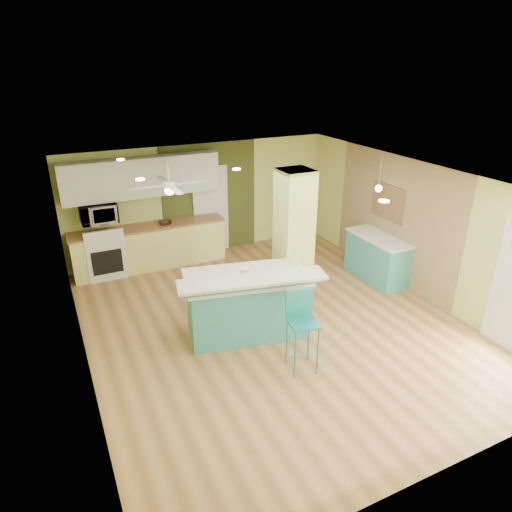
# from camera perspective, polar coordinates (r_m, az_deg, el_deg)

# --- Properties ---
(floor) EXTENTS (6.00, 7.00, 0.01)m
(floor) POSITION_cam_1_polar(r_m,az_deg,el_deg) (7.92, 2.11, -8.43)
(floor) COLOR brown
(floor) RESTS_ON ground
(ceiling) EXTENTS (6.00, 7.00, 0.01)m
(ceiling) POSITION_cam_1_polar(r_m,az_deg,el_deg) (6.92, 2.43, 9.45)
(ceiling) COLOR white
(ceiling) RESTS_ON wall_back
(wall_back) EXTENTS (6.00, 0.01, 2.50)m
(wall_back) POSITION_cam_1_polar(r_m,az_deg,el_deg) (10.37, -6.85, 6.97)
(wall_back) COLOR #CBD471
(wall_back) RESTS_ON floor
(wall_front) EXTENTS (6.00, 0.01, 2.50)m
(wall_front) POSITION_cam_1_polar(r_m,az_deg,el_deg) (4.96, 22.17, -15.01)
(wall_front) COLOR #CBD471
(wall_front) RESTS_ON floor
(wall_left) EXTENTS (0.01, 7.00, 2.50)m
(wall_left) POSITION_cam_1_polar(r_m,az_deg,el_deg) (6.62, -21.53, -4.64)
(wall_left) COLOR #CBD471
(wall_left) RESTS_ON floor
(wall_right) EXTENTS (0.01, 7.00, 2.50)m
(wall_right) POSITION_cam_1_polar(r_m,az_deg,el_deg) (9.04, 19.40, 3.24)
(wall_right) COLOR #CBD471
(wall_right) RESTS_ON floor
(wood_panel) EXTENTS (0.02, 3.40, 2.50)m
(wood_panel) POSITION_cam_1_polar(r_m,az_deg,el_deg) (9.43, 16.83, 4.41)
(wood_panel) COLOR #866D4C
(wood_panel) RESTS_ON floor
(olive_accent) EXTENTS (2.20, 0.02, 2.50)m
(olive_accent) POSITION_cam_1_polar(r_m,az_deg,el_deg) (10.42, -5.78, 7.10)
(olive_accent) COLOR #424A1D
(olive_accent) RESTS_ON floor
(interior_door) EXTENTS (0.82, 0.05, 2.00)m
(interior_door) POSITION_cam_1_polar(r_m,az_deg,el_deg) (10.46, -5.67, 5.75)
(interior_door) COLOR silver
(interior_door) RESTS_ON floor
(column) EXTENTS (0.55, 0.55, 2.50)m
(column) POSITION_cam_1_polar(r_m,az_deg,el_deg) (8.03, 4.71, 2.01)
(column) COLOR #B8C95D
(column) RESTS_ON floor
(kitchen_run) EXTENTS (3.25, 0.63, 0.94)m
(kitchen_run) POSITION_cam_1_polar(r_m,az_deg,el_deg) (10.03, -13.08, 1.19)
(kitchen_run) COLOR #EBE47B
(kitchen_run) RESTS_ON floor
(stove) EXTENTS (0.76, 0.66, 1.08)m
(stove) POSITION_cam_1_polar(r_m,az_deg,el_deg) (9.89, -18.39, 0.17)
(stove) COLOR white
(stove) RESTS_ON floor
(upper_cabinets) EXTENTS (3.20, 0.34, 0.80)m
(upper_cabinets) POSITION_cam_1_polar(r_m,az_deg,el_deg) (9.69, -14.05, 9.54)
(upper_cabinets) COLOR silver
(upper_cabinets) RESTS_ON wall_back
(microwave) EXTENTS (0.70, 0.48, 0.39)m
(microwave) POSITION_cam_1_polar(r_m,az_deg,el_deg) (9.60, -19.08, 5.07)
(microwave) COLOR white
(microwave) RESTS_ON wall_back
(ceiling_fan) EXTENTS (1.41, 1.41, 0.61)m
(ceiling_fan) POSITION_cam_1_polar(r_m,az_deg,el_deg) (8.45, -10.82, 8.70)
(ceiling_fan) COLOR white
(ceiling_fan) RESTS_ON ceiling
(pendant_lamp) EXTENTS (0.14, 0.14, 0.69)m
(pendant_lamp) POSITION_cam_1_polar(r_m,az_deg,el_deg) (9.14, 15.07, 8.18)
(pendant_lamp) COLOR silver
(pendant_lamp) RESTS_ON ceiling
(wall_decor) EXTENTS (0.03, 0.90, 0.70)m
(wall_decor) POSITION_cam_1_polar(r_m,az_deg,el_deg) (9.47, 16.14, 6.48)
(wall_decor) COLOR brown
(wall_decor) RESTS_ON wood_panel
(peninsula) EXTENTS (2.29, 1.58, 1.19)m
(peninsula) POSITION_cam_1_polar(r_m,az_deg,el_deg) (7.40, -1.15, -5.89)
(peninsula) COLOR teal
(peninsula) RESTS_ON floor
(bar_stool) EXTENTS (0.47, 0.47, 1.22)m
(bar_stool) POSITION_cam_1_polar(r_m,az_deg,el_deg) (6.53, 5.69, -7.68)
(bar_stool) COLOR teal
(bar_stool) RESTS_ON floor
(side_counter) EXTENTS (0.60, 1.42, 0.92)m
(side_counter) POSITION_cam_1_polar(r_m,az_deg,el_deg) (9.56, 14.85, -0.21)
(side_counter) COLOR teal
(side_counter) RESTS_ON floor
(fruit_bowl) EXTENTS (0.28, 0.28, 0.07)m
(fruit_bowl) POSITION_cam_1_polar(r_m,az_deg,el_deg) (9.85, -11.29, 4.09)
(fruit_bowl) COLOR #352215
(fruit_bowl) RESTS_ON kitchen_run
(canister) EXTENTS (0.14, 0.14, 0.17)m
(canister) POSITION_cam_1_polar(r_m,az_deg,el_deg) (7.08, -1.45, -2.17)
(canister) COLOR yellow
(canister) RESTS_ON peninsula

